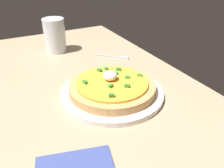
# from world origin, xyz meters

# --- Properties ---
(dining_table) EXTENTS (1.13, 0.65, 0.03)m
(dining_table) POSITION_xyz_m (0.00, 0.00, 0.01)
(dining_table) COLOR tan
(dining_table) RESTS_ON ground
(plate) EXTENTS (0.27, 0.27, 0.01)m
(plate) POSITION_xyz_m (-0.05, -0.07, 0.04)
(plate) COLOR silver
(plate) RESTS_ON dining_table
(pizza) EXTENTS (0.23, 0.23, 0.05)m
(pizza) POSITION_xyz_m (-0.05, -0.07, 0.06)
(pizza) COLOR tan
(pizza) RESTS_ON plate
(cup_near) EXTENTS (0.08, 0.08, 0.12)m
(cup_near) POSITION_xyz_m (0.33, -0.02, 0.08)
(cup_near) COLOR silver
(cup_near) RESTS_ON dining_table
(fork) EXTENTS (0.09, 0.09, 0.01)m
(fork) POSITION_xyz_m (0.17, -0.19, 0.03)
(fork) COLOR #B7B7BC
(fork) RESTS_ON dining_table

